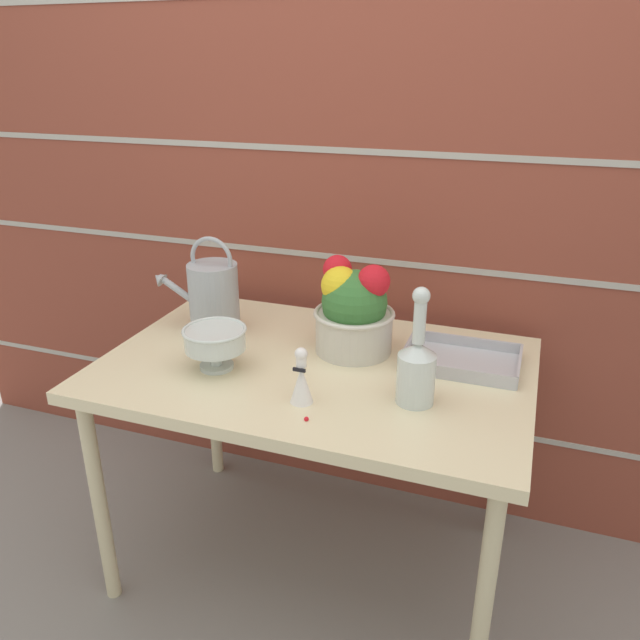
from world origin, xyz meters
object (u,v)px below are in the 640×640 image
at_px(watering_can, 213,296).
at_px(glass_decanter, 417,366).
at_px(wire_tray, 461,361).
at_px(figurine_vase, 301,380).
at_px(crystal_pedestal_bowl, 215,340).
at_px(flower_planter, 353,310).

xyz_separation_m(watering_can, glass_decanter, (0.71, -0.24, -0.02)).
bearing_deg(wire_tray, figurine_vase, -135.02).
bearing_deg(wire_tray, crystal_pedestal_bowl, -158.34).
distance_m(flower_planter, wire_tray, 0.34).
distance_m(flower_planter, figurine_vase, 0.35).
bearing_deg(glass_decanter, crystal_pedestal_bowl, -179.82).
relative_size(crystal_pedestal_bowl, wire_tray, 0.55).
bearing_deg(flower_planter, glass_decanter, -45.08).
bearing_deg(flower_planter, watering_can, -179.83).
relative_size(watering_can, crystal_pedestal_bowl, 1.72).
height_order(watering_can, flower_planter, watering_can).
xyz_separation_m(flower_planter, glass_decanter, (0.24, -0.24, -0.03)).
bearing_deg(crystal_pedestal_bowl, figurine_vase, -17.91).
bearing_deg(wire_tray, watering_can, -178.64).
distance_m(watering_can, figurine_vase, 0.55).
xyz_separation_m(watering_can, flower_planter, (0.47, 0.00, 0.01)).
height_order(watering_can, crystal_pedestal_bowl, watering_can).
bearing_deg(watering_can, glass_decanter, -18.68).
bearing_deg(glass_decanter, flower_planter, 134.92).
xyz_separation_m(watering_can, crystal_pedestal_bowl, (0.14, -0.24, -0.03)).
height_order(watering_can, wire_tray, watering_can).
bearing_deg(wire_tray, glass_decanter, -107.86).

